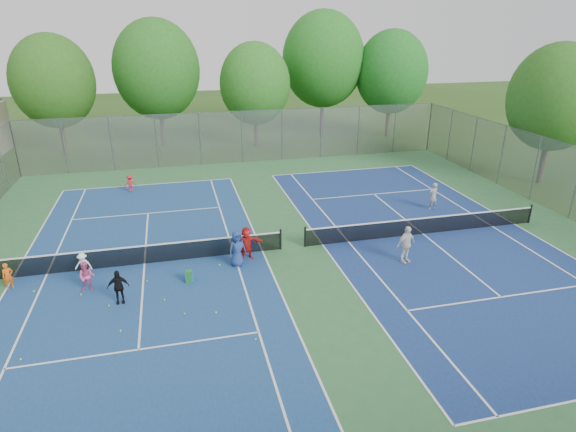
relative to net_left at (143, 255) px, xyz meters
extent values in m
plane|color=#294A17|center=(7.00, 0.00, -0.46)|extent=(120.00, 120.00, 0.00)
cube|color=#2F6437|center=(7.00, 0.00, -0.45)|extent=(32.00, 32.00, 0.01)
cube|color=navy|center=(0.00, 0.00, -0.44)|extent=(10.97, 23.77, 0.01)
cube|color=navy|center=(14.00, 0.00, -0.44)|extent=(10.97, 23.77, 0.01)
cube|color=black|center=(0.00, 0.00, 0.00)|extent=(12.87, 0.10, 0.91)
cube|color=black|center=(14.00, 0.00, 0.00)|extent=(12.87, 0.10, 0.91)
cube|color=gray|center=(7.00, 16.00, 1.54)|extent=(32.00, 0.10, 4.00)
cube|color=gray|center=(23.00, 0.00, 1.54)|extent=(0.10, 32.00, 4.00)
cylinder|color=#443326|center=(-7.00, 22.00, 1.29)|extent=(0.36, 0.36, 3.50)
ellipsoid|color=#29591A|center=(-7.00, 22.00, 5.45)|extent=(6.40, 6.40, 7.36)
cylinder|color=#443326|center=(1.00, 23.00, 1.47)|extent=(0.36, 0.36, 3.85)
ellipsoid|color=#24611C|center=(1.00, 23.00, 6.10)|extent=(7.20, 7.20, 8.28)
cylinder|color=#443326|center=(9.00, 21.00, 1.12)|extent=(0.36, 0.36, 3.15)
ellipsoid|color=#296A1E|center=(9.00, 21.00, 4.95)|extent=(6.00, 6.00, 6.90)
cylinder|color=#443326|center=(16.00, 24.00, 1.65)|extent=(0.36, 0.36, 4.20)
ellipsoid|color=#23691E|center=(16.00, 24.00, 6.59)|extent=(7.60, 7.60, 8.74)
cylinder|color=#443326|center=(22.00, 22.00, 1.29)|extent=(0.36, 0.36, 3.50)
ellipsoid|color=#1D661F|center=(22.00, 22.00, 5.52)|extent=(6.60, 6.60, 7.59)
cylinder|color=#443326|center=(26.00, 6.00, 1.29)|extent=(0.36, 0.36, 3.50)
ellipsoid|color=#265719|center=(26.00, 6.00, 5.29)|extent=(6.00, 6.00, 6.90)
cube|color=blue|center=(1.91, -2.06, -0.30)|extent=(0.36, 0.36, 0.30)
cube|color=#227E34|center=(1.91, -2.18, -0.18)|extent=(0.31, 0.31, 0.55)
imported|color=orange|center=(-5.32, -0.95, 0.12)|extent=(0.50, 0.44, 1.16)
imported|color=#D4528F|center=(-2.14, -1.91, 0.20)|extent=(0.69, 0.56, 1.31)
imported|color=white|center=(-2.47, -0.60, 0.11)|extent=(0.79, 0.54, 1.12)
imported|color=black|center=(-0.81, -3.16, 0.25)|extent=(0.85, 0.39, 1.41)
imported|color=navy|center=(4.12, -1.19, 0.39)|extent=(0.96, 0.78, 1.69)
imported|color=red|center=(4.65, -0.60, 0.34)|extent=(1.53, 0.68, 1.60)
imported|color=red|center=(-1.15, 10.62, 0.12)|extent=(0.81, 0.57, 1.15)
imported|color=#98989B|center=(16.27, 3.15, 0.36)|extent=(0.65, 0.48, 1.64)
imported|color=silver|center=(11.63, -2.64, 0.44)|extent=(1.12, 0.71, 1.78)
sphere|color=#D5EF37|center=(2.76, -4.83, -0.42)|extent=(0.07, 0.07, 0.07)
sphere|color=#B3C82E|center=(1.60, -4.63, -0.42)|extent=(0.07, 0.07, 0.07)
sphere|color=#BEE034|center=(3.32, -1.01, -0.42)|extent=(0.07, 0.07, 0.07)
sphere|color=#C1D732|center=(3.92, -6.82, -0.42)|extent=(0.07, 0.07, 0.07)
sphere|color=#CAED37|center=(-4.31, -1.51, -0.42)|extent=(0.07, 0.07, 0.07)
sphere|color=#B9D030|center=(-1.22, -3.37, -0.42)|extent=(0.07, 0.07, 0.07)
sphere|color=#D9E635|center=(-0.66, -5.19, -0.42)|extent=(0.07, 0.07, 0.07)
sphere|color=#BCDB33|center=(-3.71, -6.05, -0.42)|extent=(0.07, 0.07, 0.07)
sphere|color=#B9DD33|center=(0.87, -3.45, -0.42)|extent=(0.07, 0.07, 0.07)
sphere|color=#A8C42D|center=(0.16, -1.74, -0.42)|extent=(0.07, 0.07, 0.07)
sphere|color=#B6D431|center=(-2.40, -2.24, -0.42)|extent=(0.07, 0.07, 0.07)
camera|label=1|loc=(1.72, -20.53, 9.80)|focal=30.00mm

